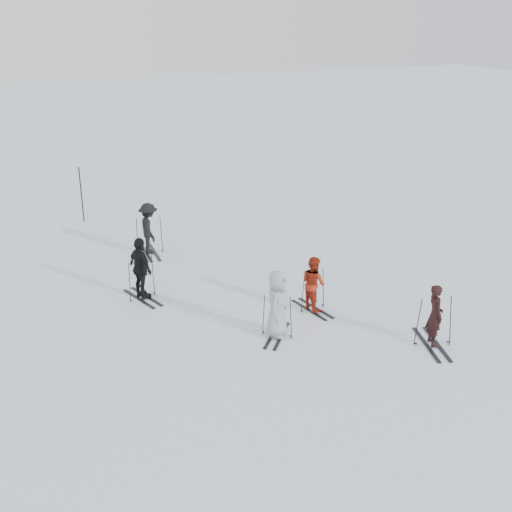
# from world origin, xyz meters

# --- Properties ---
(ground) EXTENTS (120.00, 120.00, 0.00)m
(ground) POSITION_xyz_m (0.00, 0.00, 0.00)
(ground) COLOR silver
(ground) RESTS_ON ground
(skier_near_dark) EXTENTS (0.53, 0.65, 1.55)m
(skier_near_dark) POSITION_xyz_m (2.42, -3.88, 0.78)
(skier_near_dark) COLOR black
(skier_near_dark) RESTS_ON ground
(skier_red) EXTENTS (0.66, 0.80, 1.50)m
(skier_red) POSITION_xyz_m (0.78, -0.95, 0.75)
(skier_red) COLOR maroon
(skier_red) RESTS_ON ground
(skier_grey) EXTENTS (0.96, 0.99, 1.72)m
(skier_grey) POSITION_xyz_m (-0.78, -1.87, 0.86)
(skier_grey) COLOR #999DA1
(skier_grey) RESTS_ON ground
(skier_uphill_left) EXTENTS (0.68, 1.11, 1.77)m
(skier_uphill_left) POSITION_xyz_m (-3.19, 1.72, 0.88)
(skier_uphill_left) COLOR black
(skier_uphill_left) RESTS_ON ground
(skier_uphill_far) EXTENTS (0.71, 1.14, 1.69)m
(skier_uphill_far) POSITION_xyz_m (-1.97, 5.09, 0.85)
(skier_uphill_far) COLOR black
(skier_uphill_far) RESTS_ON ground
(skis_near_dark) EXTENTS (2.01, 1.49, 1.31)m
(skis_near_dark) POSITION_xyz_m (2.42, -3.88, 0.66)
(skis_near_dark) COLOR black
(skis_near_dark) RESTS_ON ground
(skis_red) EXTENTS (1.65, 1.02, 1.13)m
(skis_red) POSITION_xyz_m (0.78, -0.95, 0.57)
(skis_red) COLOR black
(skis_red) RESTS_ON ground
(skis_grey) EXTENTS (1.71, 1.63, 1.13)m
(skis_grey) POSITION_xyz_m (-0.78, -1.87, 0.56)
(skis_grey) COLOR black
(skis_grey) RESTS_ON ground
(skis_uphill_left) EXTENTS (1.85, 1.29, 1.23)m
(skis_uphill_left) POSITION_xyz_m (-3.19, 1.72, 0.61)
(skis_uphill_left) COLOR black
(skis_uphill_left) RESTS_ON ground
(skis_uphill_far) EXTENTS (1.88, 1.10, 1.32)m
(skis_uphill_far) POSITION_xyz_m (-1.97, 5.09, 0.66)
(skis_uphill_far) COLOR black
(skis_uphill_far) RESTS_ON ground
(piste_marker) EXTENTS (0.05, 0.05, 2.12)m
(piste_marker) POSITION_xyz_m (-3.29, 9.50, 1.06)
(piste_marker) COLOR black
(piste_marker) RESTS_ON ground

